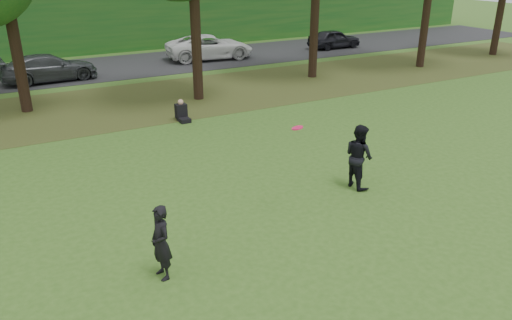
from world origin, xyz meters
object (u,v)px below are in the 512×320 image
at_px(player_right, 359,156).
at_px(frisbee, 297,128).
at_px(seated_person, 182,113).
at_px(player_left, 161,243).

relative_size(player_right, frisbee, 5.55).
height_order(frisbee, seated_person, frisbee).
distance_m(player_right, seated_person, 8.31).
bearing_deg(player_left, seated_person, 150.36).
relative_size(player_left, player_right, 0.87).
relative_size(player_left, frisbee, 4.85).
xyz_separation_m(player_right, frisbee, (-2.45, -0.61, 1.39)).
bearing_deg(player_right, player_left, 103.41).
bearing_deg(frisbee, player_right, 14.04).
distance_m(player_right, frisbee, 2.88).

